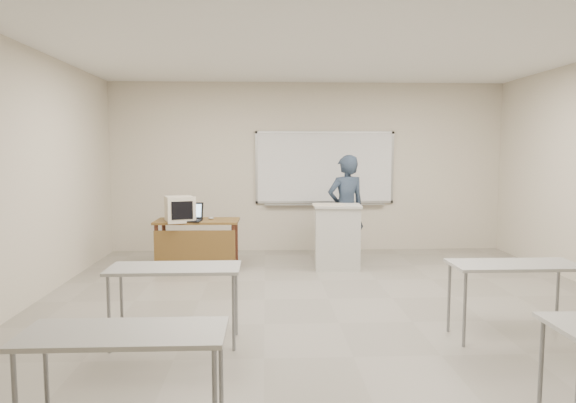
{
  "coord_description": "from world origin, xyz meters",
  "views": [
    {
      "loc": [
        -0.76,
        -5.18,
        1.79
      ],
      "look_at": [
        -0.44,
        2.2,
        1.06
      ],
      "focal_mm": 32.0,
      "sensor_mm": 36.0,
      "label": 1
    }
  ],
  "objects_px": {
    "mouse": "(211,218)",
    "presenter": "(346,209)",
    "instructor_desk": "(197,236)",
    "keyboard": "(329,205)",
    "podium": "(337,237)",
    "crt_monitor": "(179,209)",
    "whiteboard": "(325,169)",
    "laptop": "(189,217)"
  },
  "relations": [
    {
      "from": "mouse",
      "to": "presenter",
      "type": "distance_m",
      "value": 2.16
    },
    {
      "from": "instructor_desk",
      "to": "keyboard",
      "type": "height_order",
      "value": "keyboard"
    },
    {
      "from": "podium",
      "to": "crt_monitor",
      "type": "bearing_deg",
      "value": -176.04
    },
    {
      "from": "whiteboard",
      "to": "podium",
      "type": "distance_m",
      "value": 1.77
    },
    {
      "from": "keyboard",
      "to": "crt_monitor",
      "type": "bearing_deg",
      "value": 178.6
    },
    {
      "from": "mouse",
      "to": "podium",
      "type": "bearing_deg",
      "value": 1.0
    },
    {
      "from": "crt_monitor",
      "to": "keyboard",
      "type": "relative_size",
      "value": 0.96
    },
    {
      "from": "laptop",
      "to": "mouse",
      "type": "relative_size",
      "value": 4.04
    },
    {
      "from": "podium",
      "to": "keyboard",
      "type": "height_order",
      "value": "keyboard"
    },
    {
      "from": "crt_monitor",
      "to": "whiteboard",
      "type": "bearing_deg",
      "value": 13.8
    },
    {
      "from": "instructor_desk",
      "to": "laptop",
      "type": "xyz_separation_m",
      "value": [
        -0.1,
        -0.01,
        0.3
      ]
    },
    {
      "from": "instructor_desk",
      "to": "keyboard",
      "type": "bearing_deg",
      "value": -2.18
    },
    {
      "from": "whiteboard",
      "to": "keyboard",
      "type": "relative_size",
      "value": 5.23
    },
    {
      "from": "crt_monitor",
      "to": "podium",
      "type": "bearing_deg",
      "value": -18.02
    },
    {
      "from": "whiteboard",
      "to": "laptop",
      "type": "height_order",
      "value": "whiteboard"
    },
    {
      "from": "podium",
      "to": "mouse",
      "type": "height_order",
      "value": "podium"
    },
    {
      "from": "whiteboard",
      "to": "mouse",
      "type": "xyz_separation_m",
      "value": [
        -1.9,
        -1.32,
        -0.71
      ]
    },
    {
      "from": "crt_monitor",
      "to": "laptop",
      "type": "relative_size",
      "value": 1.26
    },
    {
      "from": "instructor_desk",
      "to": "podium",
      "type": "relative_size",
      "value": 1.27
    },
    {
      "from": "laptop",
      "to": "presenter",
      "type": "distance_m",
      "value": 2.48
    },
    {
      "from": "laptop",
      "to": "keyboard",
      "type": "relative_size",
      "value": 0.76
    },
    {
      "from": "whiteboard",
      "to": "instructor_desk",
      "type": "height_order",
      "value": "whiteboard"
    },
    {
      "from": "laptop",
      "to": "presenter",
      "type": "height_order",
      "value": "presenter"
    },
    {
      "from": "keyboard",
      "to": "whiteboard",
      "type": "bearing_deg",
      "value": 86.59
    },
    {
      "from": "laptop",
      "to": "presenter",
      "type": "bearing_deg",
      "value": 16.54
    },
    {
      "from": "crt_monitor",
      "to": "keyboard",
      "type": "xyz_separation_m",
      "value": [
        2.23,
        -0.1,
        0.06
      ]
    },
    {
      "from": "crt_monitor",
      "to": "mouse",
      "type": "relative_size",
      "value": 5.09
    },
    {
      "from": "keyboard",
      "to": "laptop",
      "type": "bearing_deg",
      "value": 178.34
    },
    {
      "from": "instructor_desk",
      "to": "crt_monitor",
      "type": "xyz_separation_m",
      "value": [
        -0.25,
        -0.02,
        0.42
      ]
    },
    {
      "from": "crt_monitor",
      "to": "laptop",
      "type": "height_order",
      "value": "crt_monitor"
    },
    {
      "from": "podium",
      "to": "presenter",
      "type": "relative_size",
      "value": 0.57
    },
    {
      "from": "instructor_desk",
      "to": "presenter",
      "type": "relative_size",
      "value": 0.72
    },
    {
      "from": "whiteboard",
      "to": "instructor_desk",
      "type": "relative_size",
      "value": 1.98
    },
    {
      "from": "whiteboard",
      "to": "mouse",
      "type": "distance_m",
      "value": 2.42
    },
    {
      "from": "laptop",
      "to": "whiteboard",
      "type": "bearing_deg",
      "value": 39.18
    },
    {
      "from": "whiteboard",
      "to": "presenter",
      "type": "bearing_deg",
      "value": -76.9
    },
    {
      "from": "mouse",
      "to": "keyboard",
      "type": "xyz_separation_m",
      "value": [
        1.78,
        -0.27,
        0.23
      ]
    },
    {
      "from": "keyboard",
      "to": "podium",
      "type": "bearing_deg",
      "value": 39.71
    },
    {
      "from": "podium",
      "to": "crt_monitor",
      "type": "xyz_separation_m",
      "value": [
        -2.38,
        -0.02,
        0.44
      ]
    },
    {
      "from": "whiteboard",
      "to": "laptop",
      "type": "bearing_deg",
      "value": -145.89
    },
    {
      "from": "mouse",
      "to": "presenter",
      "type": "height_order",
      "value": "presenter"
    },
    {
      "from": "crt_monitor",
      "to": "mouse",
      "type": "distance_m",
      "value": 0.51
    }
  ]
}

